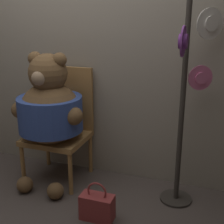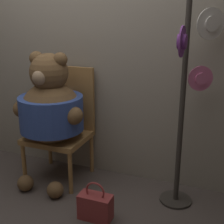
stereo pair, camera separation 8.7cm
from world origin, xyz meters
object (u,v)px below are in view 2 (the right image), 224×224
object	(u,v)px
handbag_on_ground	(95,206)
teddy_bear	(51,109)
hat_display_rack	(187,102)
chair	(63,122)

from	to	relation	value
handbag_on_ground	teddy_bear	bearing A→B (deg)	147.40
teddy_bear	handbag_on_ground	size ratio (longest dim) A/B	3.85
teddy_bear	handbag_on_ground	world-z (taller)	teddy_bear
teddy_bear	hat_display_rack	world-z (taller)	hat_display_rack
chair	hat_display_rack	world-z (taller)	hat_display_rack
handbag_on_ground	chair	bearing A→B (deg)	136.46
chair	teddy_bear	size ratio (longest dim) A/B	0.86
teddy_bear	handbag_on_ground	bearing A→B (deg)	-32.60
hat_display_rack	handbag_on_ground	distance (m)	1.12
chair	handbag_on_ground	distance (m)	0.96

